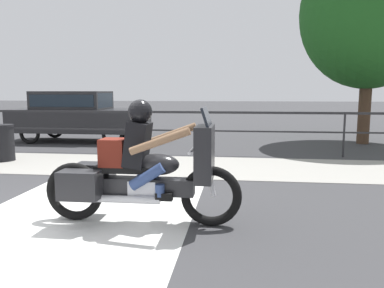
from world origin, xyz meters
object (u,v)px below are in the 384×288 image
(motorcycle, at_px, (142,169))
(trash_bin, at_px, (3,143))
(parked_car, at_px, (78,113))
(tree_behind_sign, at_px, (371,13))

(motorcycle, xyz_separation_m, trash_bin, (-4.27, 3.68, -0.24))
(parked_car, bearing_deg, tree_behind_sign, 0.75)
(parked_car, relative_size, trash_bin, 5.01)
(parked_car, distance_m, trash_bin, 3.61)
(motorcycle, bearing_deg, parked_car, 116.12)
(tree_behind_sign, bearing_deg, motorcycle, -122.79)
(parked_car, relative_size, tree_behind_sign, 0.69)
(motorcycle, xyz_separation_m, tree_behind_sign, (5.05, 7.83, 3.28))
(motorcycle, bearing_deg, tree_behind_sign, 54.40)
(motorcycle, bearing_deg, trash_bin, 136.40)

